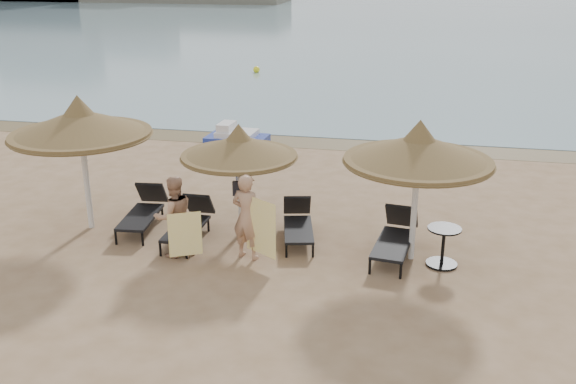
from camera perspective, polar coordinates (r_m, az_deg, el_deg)
name	(u,v)px	position (r m, az deg, el deg)	size (l,w,h in m)	color
ground	(222,263)	(13.38, -5.89, -6.26)	(160.00, 160.00, 0.00)	#9C7D5E
sea	(396,3)	(91.67, 9.55, 16.21)	(200.00, 140.00, 0.03)	slate
wet_sand_strip	(303,142)	(21.94, 1.34, 4.50)	(200.00, 1.60, 0.01)	brown
palapa_left	(80,124)	(14.91, -18.01, 5.81)	(3.15, 3.15, 3.12)	silver
palapa_center	(239,147)	(14.01, -4.38, 4.00)	(2.59, 2.59, 2.57)	silver
palapa_right	(419,150)	(12.89, 11.53, 3.71)	(3.00, 3.00, 2.97)	silver
lounger_far_left	(144,210)	(15.28, -12.70, -1.56)	(0.85, 2.05, 0.89)	black
lounger_near_left	(190,221)	(14.47, -8.72, -2.60)	(0.65, 1.93, 0.86)	black
lounger_near_right	(298,222)	(14.29, 0.90, -2.72)	(1.01, 1.94, 0.83)	black
lounger_far_right	(396,236)	(13.72, 9.55, -3.85)	(0.94, 2.12, 0.91)	black
side_table	(443,248)	(13.42, 13.60, -4.83)	(0.68, 0.68, 0.82)	black
person_left	(174,210)	(13.44, -10.11, -1.61)	(0.93, 0.61, 2.03)	tan
person_right	(247,210)	(13.13, -3.68, -1.59)	(0.99, 0.64, 2.14)	tan
towel_left	(185,234)	(13.16, -9.14, -3.75)	(0.61, 0.32, 0.95)	yellow
towel_right	(261,227)	(12.92, -2.44, -3.14)	(0.73, 0.47, 1.19)	yellow
bag_patterned	(242,182)	(14.44, -4.10, 0.89)	(0.30, 0.18, 0.36)	silver
bag_dark	(238,189)	(14.14, -4.46, 0.29)	(0.24, 0.09, 0.34)	black
pedal_boat	(236,140)	(20.94, -4.61, 4.60)	(2.00, 1.27, 0.90)	navy
buoy_left	(256,70)	(35.47, -2.82, 10.82)	(0.36, 0.36, 0.36)	yellow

